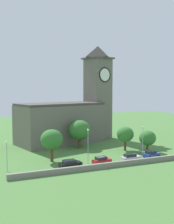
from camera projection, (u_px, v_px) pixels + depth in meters
name	position (u px, v px, depth m)	size (l,w,h in m)	color
ground_plane	(77.00, 149.00, 76.02)	(200.00, 200.00, 0.00)	#477538
church	(72.00, 113.00, 86.51)	(33.60, 18.45, 30.92)	#666056
quay_barrier	(110.00, 165.00, 57.69)	(42.52, 0.70, 1.12)	gray
car_black	(70.00, 164.00, 57.66)	(4.97, 2.67, 1.65)	black
car_red	(102.00, 160.00, 59.94)	(4.31, 2.53, 1.79)	red
car_silver	(131.00, 157.00, 62.74)	(4.80, 2.16, 1.74)	silver
car_blue	(151.00, 154.00, 65.88)	(4.36, 2.71, 1.73)	#233D9E
streetlamp_west_end	(7.00, 151.00, 54.61)	(0.44, 0.44, 6.22)	#9EA0A5
streetlamp_west_mid	(88.00, 141.00, 60.29)	(0.44, 0.44, 7.81)	#9EA0A5
streetlamp_central	(143.00, 137.00, 66.74)	(0.44, 0.44, 7.51)	#9EA0A5
tree_riverside_west	(80.00, 130.00, 76.69)	(6.17, 6.17, 7.89)	brown
tree_by_tower	(52.00, 139.00, 62.14)	(5.04, 5.04, 7.44)	brown
tree_churchyard	(125.00, 134.00, 73.45)	(4.59, 4.59, 6.51)	brown
tree_riverside_east	(147.00, 138.00, 71.72)	(4.42, 4.42, 5.74)	brown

